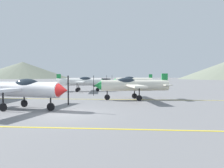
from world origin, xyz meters
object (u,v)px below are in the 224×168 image
(car_sedan, at_px, (103,82))
(airplane_near, at_px, (20,89))
(airplane_far, at_px, (81,82))
(airplane_mid, at_px, (132,85))
(airplane_back, at_px, (132,80))

(car_sedan, bearing_deg, airplane_near, -93.25)
(airplane_far, bearing_deg, car_sedan, 84.41)
(airplane_mid, xyz_separation_m, airplane_far, (-7.01, 10.01, 0.00))
(airplane_near, relative_size, car_sedan, 1.75)
(airplane_near, distance_m, car_sedan, 30.09)
(airplane_near, relative_size, airplane_far, 1.00)
(airplane_back, bearing_deg, airplane_near, -107.08)
(airplane_near, xyz_separation_m, car_sedan, (1.70, 30.04, -0.52))
(airplane_near, relative_size, airplane_mid, 1.00)
(airplane_mid, distance_m, airplane_back, 18.02)
(airplane_near, xyz_separation_m, airplane_far, (0.38, 16.47, 0.00))
(airplane_far, bearing_deg, airplane_near, -91.31)
(airplane_mid, height_order, airplane_far, same)
(airplane_back, bearing_deg, airplane_far, -131.73)
(airplane_far, relative_size, car_sedan, 1.76)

